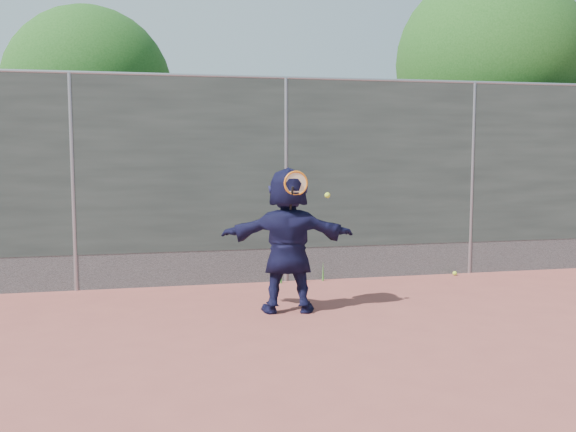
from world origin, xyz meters
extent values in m
plane|color=#9E4C42|center=(0.00, 0.00, 0.00)|extent=(80.00, 80.00, 0.00)
imported|color=#131335|center=(-0.36, 1.72, 0.87)|extent=(1.68, 0.77, 1.75)
sphere|color=#B8DC30|center=(2.68, 3.35, 0.03)|extent=(0.07, 0.07, 0.07)
cube|color=#38423D|center=(0.00, 3.50, 1.75)|extent=(20.00, 0.04, 2.50)
cube|color=slate|center=(0.00, 3.50, 0.25)|extent=(20.00, 0.03, 0.50)
cylinder|color=gray|center=(0.00, 3.50, 3.00)|extent=(20.00, 0.05, 0.05)
cylinder|color=gray|center=(-3.00, 3.50, 1.50)|extent=(0.06, 0.06, 3.00)
cylinder|color=gray|center=(0.00, 3.50, 1.50)|extent=(0.06, 0.06, 3.00)
cylinder|color=gray|center=(3.00, 3.50, 1.50)|extent=(0.06, 0.06, 3.00)
torus|color=orange|center=(-0.31, 1.52, 1.57)|extent=(0.29, 0.05, 0.29)
cylinder|color=beige|center=(-0.31, 1.52, 1.57)|extent=(0.25, 0.03, 0.25)
cylinder|color=black|center=(-0.36, 1.54, 1.37)|extent=(0.04, 0.13, 0.33)
sphere|color=#B8DC30|center=(0.10, 1.61, 1.42)|extent=(0.07, 0.07, 0.07)
cylinder|color=#382314|center=(4.50, 5.70, 1.30)|extent=(0.28, 0.28, 2.60)
sphere|color=#23561C|center=(4.50, 5.70, 3.59)|extent=(3.60, 3.60, 3.60)
sphere|color=#23561C|center=(5.22, 5.90, 3.23)|extent=(2.52, 2.52, 2.52)
cylinder|color=#382314|center=(-3.00, 6.50, 1.10)|extent=(0.28, 0.28, 2.20)
sphere|color=#23561C|center=(-3.00, 6.50, 3.03)|extent=(3.00, 3.00, 3.00)
sphere|color=#23561C|center=(-2.40, 6.70, 2.73)|extent=(2.10, 2.10, 2.10)
cone|color=#387226|center=(0.25, 3.38, 0.13)|extent=(0.03, 0.03, 0.26)
cone|color=#387226|center=(0.55, 3.40, 0.15)|extent=(0.03, 0.03, 0.30)
cone|color=#387226|center=(-0.10, 3.36, 0.11)|extent=(0.03, 0.03, 0.22)
camera|label=1|loc=(-2.00, -5.74, 1.95)|focal=40.00mm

